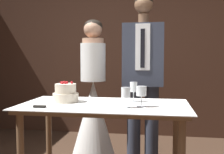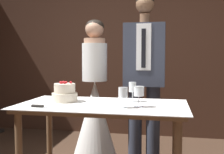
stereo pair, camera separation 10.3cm
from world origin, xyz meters
name	(u,v)px [view 2 (the right image)]	position (x,y,z in m)	size (l,w,h in m)	color
wall_back	(127,44)	(0.00, 2.31, 1.41)	(5.38, 0.12, 2.82)	#472B1E
cake_table	(103,116)	(0.10, 0.20, 0.72)	(1.39, 0.76, 0.82)	brown
tiered_cake	(65,93)	(-0.25, 0.26, 0.89)	(0.22, 0.22, 0.18)	beige
cake_knife	(48,107)	(-0.27, -0.05, 0.83)	(0.45, 0.02, 0.02)	silver
wine_glass_near	(139,92)	(0.41, 0.12, 0.93)	(0.08, 0.08, 0.16)	silver
wine_glass_middle	(132,88)	(0.33, 0.37, 0.94)	(0.06, 0.06, 0.17)	silver
wine_glass_far	(123,93)	(0.29, 0.06, 0.93)	(0.07, 0.07, 0.16)	silver
bride	(95,111)	(-0.18, 1.00, 0.60)	(0.54, 0.54, 1.62)	white
groom	(144,73)	(0.38, 1.00, 1.04)	(0.44, 0.25, 1.87)	#333847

